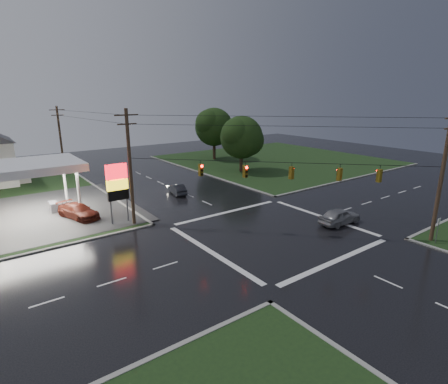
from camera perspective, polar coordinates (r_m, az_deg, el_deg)
ground at (r=32.55m, az=8.07°, el=-6.48°), size 120.00×120.00×0.00m
grass_ne at (r=68.05m, az=8.56°, el=5.20°), size 36.00×36.00×0.08m
pylon_sign at (r=34.63m, az=-17.03°, el=1.32°), size 2.00×0.35×6.00m
utility_pole_nw at (r=33.68m, az=-15.08°, el=4.06°), size 2.20×0.32×11.00m
utility_pole_se at (r=33.66m, az=31.99°, el=2.20°), size 2.20×0.32×11.00m
utility_pole_n at (r=60.90m, az=-25.13°, el=7.86°), size 2.20×0.32×10.50m
traffic_signals at (r=30.72m, az=8.58°, el=4.79°), size 26.87×26.87×1.47m
tree_ne_near at (r=56.41m, az=2.99°, el=8.89°), size 7.99×6.80×8.98m
tree_ne_far at (r=67.69m, az=-1.53°, el=10.56°), size 8.46×7.20×9.80m
car_north at (r=44.47m, az=-7.66°, el=0.48°), size 2.05×4.11×1.29m
car_crossing at (r=35.73m, az=18.35°, el=-3.78°), size 4.66×2.04×1.56m
car_pump at (r=38.48m, az=-22.68°, el=-2.89°), size 3.69×5.51×1.48m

